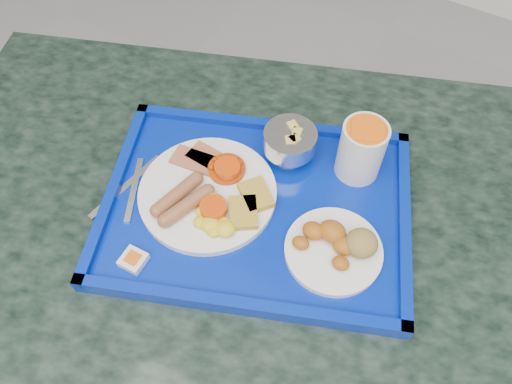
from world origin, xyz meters
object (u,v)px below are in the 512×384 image
main_plate (210,194)px  tray (256,208)px  juice_cup (362,149)px  fruit_bowl (290,141)px  table (255,276)px  bread_plate (338,246)px

main_plate → tray: bearing=18.8°
tray → juice_cup: bearing=53.9°
fruit_bowl → juice_cup: bearing=16.1°
main_plate → table: bearing=-1.6°
main_plate → juice_cup: juice_cup is taller
juice_cup → main_plate: bearing=-136.2°
bread_plate → fruit_bowl: 0.20m
fruit_bowl → main_plate: bearing=-116.0°
tray → fruit_bowl: (-0.00, 0.12, 0.05)m
tray → juice_cup: (0.11, 0.15, 0.06)m
bread_plate → juice_cup: size_ratio=1.44×
table → tray: bearing=116.6°
bread_plate → fruit_bowl: bearing=140.4°
table → fruit_bowl: size_ratio=15.63×
tray → juice_cup: juice_cup is taller
table → bread_plate: 0.26m
table → bread_plate: (0.13, 0.02, 0.22)m
tray → bread_plate: bearing=-2.7°
tray → main_plate: 0.08m
table → juice_cup: 0.33m
table → bread_plate: bread_plate is taller
main_plate → bread_plate: size_ratio=1.51×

